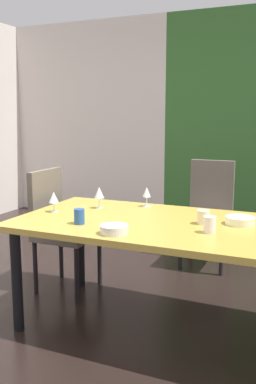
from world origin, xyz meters
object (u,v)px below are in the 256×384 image
chair_left_far (59,223)px  serving_bowl_corner (114,229)px  wine_glass_near_shelf (99,193)px  wine_glass_right (147,193)px  cup_center (79,216)px  wine_glass_left (54,198)px  serving_bowl_south (240,221)px  chair_head_far (209,207)px  dining_table (166,233)px  cup_north (203,217)px  cup_west (210,225)px

chair_left_far → serving_bowl_corner: chair_left_far is taller
wine_glass_near_shelf → wine_glass_right: wine_glass_near_shelf is taller
wine_glass_near_shelf → cup_center: 0.48m
chair_left_far → wine_glass_near_shelf: (0.43, -0.10, 0.30)m
wine_glass_left → wine_glass_near_shelf: size_ratio=0.91×
wine_glass_right → serving_bowl_south: 0.79m
chair_head_far → wine_glass_right: size_ratio=6.60×
dining_table → chair_head_far: chair_head_far is taller
wine_glass_near_shelf → cup_north: size_ratio=1.79×
chair_left_far → wine_glass_near_shelf: chair_left_far is taller
chair_head_far → wine_glass_near_shelf: (-0.56, -1.18, 0.29)m
serving_bowl_corner → serving_bowl_south: bearing=38.8°
chair_left_far → serving_bowl_corner: size_ratio=5.86×
chair_left_far → cup_north: (1.25, -0.27, 0.23)m
wine_glass_left → serving_bowl_corner: (0.64, -0.34, -0.08)m
cup_north → cup_center: bearing=-156.9°
wine_glass_left → serving_bowl_south: size_ratio=0.79×
dining_table → serving_bowl_corner: 0.44m
wine_glass_left → serving_bowl_south: bearing=7.6°
chair_head_far → wine_glass_near_shelf: bearing=64.8°
cup_north → wine_glass_left: bearing=-175.7°
chair_head_far → cup_north: (0.27, -1.34, 0.22)m
dining_table → chair_head_far: (-0.03, 1.39, -0.11)m
chair_head_far → wine_glass_left: 1.65m
wine_glass_left → cup_center: bearing=-33.9°
wine_glass_near_shelf → cup_north: (0.82, -0.16, -0.07)m
dining_table → cup_west: size_ratio=19.87×
wine_glass_near_shelf → cup_center: size_ratio=1.64×
chair_left_far → wine_glass_left: bearing=28.5°
wine_glass_near_shelf → cup_center: (0.10, -0.47, -0.07)m
wine_glass_right → serving_bowl_corner: 0.79m
wine_glass_right → wine_glass_near_shelf: bearing=-147.4°
dining_table → cup_center: size_ratio=20.06×
chair_left_far → serving_bowl_south: 1.49m
serving_bowl_south → cup_center: 1.02m
cup_center → serving_bowl_south: bearing=23.0°
serving_bowl_corner → serving_bowl_south: 0.82m
dining_table → wine_glass_right: wine_glass_right is taller
cup_west → chair_left_far: bearing=161.4°
cup_north → cup_center: (-0.72, -0.31, 0.00)m
wine_glass_near_shelf → serving_bowl_corner: size_ratio=0.96×
serving_bowl_south → cup_north: size_ratio=2.08×
cup_center → cup_west: bearing=8.7°
cup_north → cup_west: cup_west is taller
wine_glass_right → serving_bowl_south: size_ratio=0.81×
serving_bowl_corner → cup_north: 0.60m
chair_head_far → cup_west: 1.58m
chair_left_far → wine_glass_near_shelf: 0.53m
dining_table → wine_glass_left: size_ratio=13.43×
chair_left_far → cup_west: 1.43m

